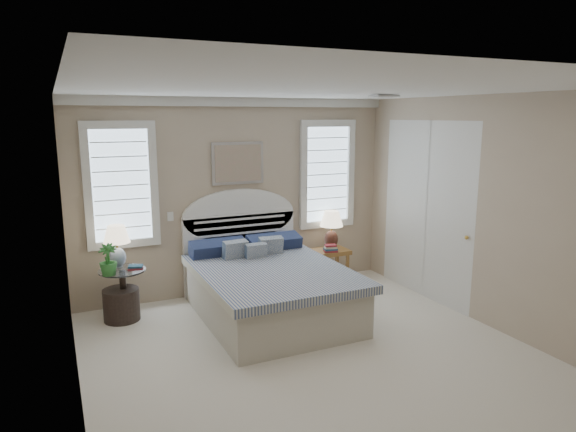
# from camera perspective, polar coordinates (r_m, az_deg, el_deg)

# --- Properties ---
(floor) EXTENTS (4.50, 5.00, 0.01)m
(floor) POSITION_cam_1_polar(r_m,az_deg,el_deg) (5.40, 3.85, -16.05)
(floor) COLOR beige
(floor) RESTS_ON ground
(ceiling) EXTENTS (4.50, 5.00, 0.01)m
(ceiling) POSITION_cam_1_polar(r_m,az_deg,el_deg) (4.81, 4.28, 13.93)
(ceiling) COLOR white
(ceiling) RESTS_ON wall_back
(wall_back) EXTENTS (4.50, 0.02, 2.70)m
(wall_back) POSITION_cam_1_polar(r_m,az_deg,el_deg) (7.18, -5.60, 2.15)
(wall_back) COLOR tan
(wall_back) RESTS_ON floor
(wall_left) EXTENTS (0.02, 5.00, 2.70)m
(wall_left) POSITION_cam_1_polar(r_m,az_deg,el_deg) (4.35, -23.01, -4.60)
(wall_left) COLOR tan
(wall_left) RESTS_ON floor
(wall_right) EXTENTS (0.02, 5.00, 2.70)m
(wall_right) POSITION_cam_1_polar(r_m,az_deg,el_deg) (6.31, 22.26, 0.13)
(wall_right) COLOR tan
(wall_right) RESTS_ON floor
(crown_molding) EXTENTS (4.50, 0.08, 0.12)m
(crown_molding) POSITION_cam_1_polar(r_m,az_deg,el_deg) (7.06, -5.69, 12.50)
(crown_molding) COLOR silver
(crown_molding) RESTS_ON wall_back
(hvac_vent) EXTENTS (0.30, 0.20, 0.02)m
(hvac_vent) POSITION_cam_1_polar(r_m,az_deg,el_deg) (6.13, 10.64, 12.97)
(hvac_vent) COLOR #B2B2B2
(hvac_vent) RESTS_ON ceiling
(switch_plate) EXTENTS (0.08, 0.01, 0.12)m
(switch_plate) POSITION_cam_1_polar(r_m,az_deg,el_deg) (6.95, -12.94, -0.05)
(switch_plate) COLOR silver
(switch_plate) RESTS_ON wall_back
(window_left) EXTENTS (0.90, 0.06, 1.60)m
(window_left) POSITION_cam_1_polar(r_m,az_deg,el_deg) (6.78, -18.06, 3.26)
(window_left) COLOR silver
(window_left) RESTS_ON wall_back
(window_right) EXTENTS (0.90, 0.06, 1.60)m
(window_right) POSITION_cam_1_polar(r_m,az_deg,el_deg) (7.70, 4.32, 4.65)
(window_right) COLOR silver
(window_right) RESTS_ON wall_back
(painting) EXTENTS (0.74, 0.04, 0.58)m
(painting) POSITION_cam_1_polar(r_m,az_deg,el_deg) (7.09, -5.57, 5.86)
(painting) COLOR silver
(painting) RESTS_ON wall_back
(closet_door) EXTENTS (0.02, 1.80, 2.40)m
(closet_door) POSITION_cam_1_polar(r_m,az_deg,el_deg) (7.18, 15.09, 0.60)
(closet_door) COLOR silver
(closet_door) RESTS_ON floor
(bed) EXTENTS (1.72, 2.28, 1.47)m
(bed) POSITION_cam_1_polar(r_m,az_deg,el_deg) (6.46, -2.36, -7.64)
(bed) COLOR #B7B1A1
(bed) RESTS_ON floor
(side_table_left) EXTENTS (0.56, 0.56, 0.63)m
(side_table_left) POSITION_cam_1_polar(r_m,az_deg,el_deg) (6.62, -17.83, -7.71)
(side_table_left) COLOR black
(side_table_left) RESTS_ON floor
(nightstand_right) EXTENTS (0.50, 0.40, 0.53)m
(nightstand_right) POSITION_cam_1_polar(r_m,az_deg,el_deg) (7.60, 4.74, -4.78)
(nightstand_right) COLOR brown
(nightstand_right) RESTS_ON floor
(floor_pot) EXTENTS (0.47, 0.47, 0.39)m
(floor_pot) POSITION_cam_1_polar(r_m,az_deg,el_deg) (6.66, -18.01, -9.34)
(floor_pot) COLOR black
(floor_pot) RESTS_ON floor
(lamp_left) EXTENTS (0.42, 0.42, 0.53)m
(lamp_left) POSITION_cam_1_polar(r_m,az_deg,el_deg) (6.61, -18.48, -2.68)
(lamp_left) COLOR silver
(lamp_left) RESTS_ON side_table_left
(lamp_right) EXTENTS (0.41, 0.41, 0.56)m
(lamp_right) POSITION_cam_1_polar(r_m,az_deg,el_deg) (7.62, 4.85, -1.00)
(lamp_right) COLOR black
(lamp_right) RESTS_ON nightstand_right
(potted_plant) EXTENTS (0.26, 0.26, 0.37)m
(potted_plant) POSITION_cam_1_polar(r_m,az_deg,el_deg) (6.33, -19.38, -4.61)
(potted_plant) COLOR #2A6A2B
(potted_plant) RESTS_ON side_table_left
(books_left) EXTENTS (0.20, 0.17, 0.05)m
(books_left) POSITION_cam_1_polar(r_m,az_deg,el_deg) (6.51, -16.58, -5.49)
(books_left) COLOR maroon
(books_left) RESTS_ON side_table_left
(books_right) EXTENTS (0.21, 0.17, 0.11)m
(books_right) POSITION_cam_1_polar(r_m,az_deg,el_deg) (7.43, 4.75, -3.61)
(books_right) COLOR maroon
(books_right) RESTS_ON nightstand_right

